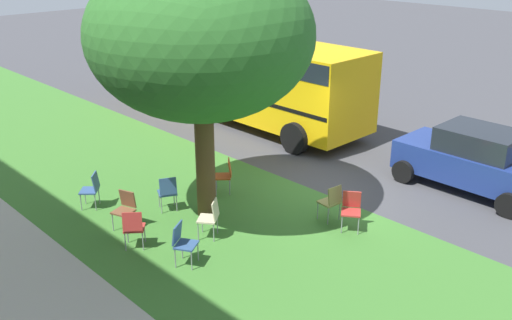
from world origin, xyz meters
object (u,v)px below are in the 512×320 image
object	(u,v)px
chair_5	(134,226)
chair_6	(183,241)
chair_0	(226,173)
chair_4	(168,191)
chair_3	(125,207)
chair_2	(211,216)
chair_8	(92,188)
chair_7	(351,208)
parked_car	(473,159)
school_bus	(235,68)
street_tree	(201,36)
chair_1	(331,200)

from	to	relation	value
chair_5	chair_6	bearing A→B (deg)	-163.07
chair_0	chair_4	distance (m)	1.67
chair_0	chair_3	bearing A→B (deg)	87.55
chair_2	chair_8	size ratio (longest dim) A/B	1.00
chair_7	parked_car	distance (m)	4.04
chair_2	chair_4	xyz separation A→B (m)	(1.69, -0.09, 0.00)
chair_8	parked_car	distance (m)	9.49
chair_3	parked_car	distance (m)	8.67
chair_2	school_bus	world-z (taller)	school_bus
chair_7	chair_2	bearing A→B (deg)	52.96
street_tree	chair_2	bearing A→B (deg)	145.26
chair_3	school_bus	bearing A→B (deg)	-58.60
chair_4	chair_7	bearing A→B (deg)	-146.20
chair_2	chair_6	distance (m)	1.17
street_tree	chair_8	size ratio (longest dim) A/B	6.75
chair_6	parked_car	world-z (taller)	parked_car
chair_4	chair_7	size ratio (longest dim) A/B	1.00
chair_2	chair_8	xyz separation A→B (m)	(3.10, 1.10, 0.00)
chair_2	chair_6	world-z (taller)	same
chair_1	chair_7	world-z (taller)	same
chair_1	chair_4	world-z (taller)	same
chair_3	chair_6	size ratio (longest dim) A/B	1.00
street_tree	chair_8	distance (m)	4.57
chair_1	school_bus	world-z (taller)	school_bus
chair_0	chair_6	world-z (taller)	same
chair_1	chair_2	distance (m)	2.79
chair_1	chair_8	world-z (taller)	same
chair_8	chair_5	bearing A→B (deg)	171.48
chair_7	chair_1	bearing A→B (deg)	1.26
chair_6	chair_8	world-z (taller)	same
street_tree	chair_7	distance (m)	4.92
chair_6	school_bus	distance (m)	10.01
chair_2	chair_4	distance (m)	1.69
chair_4	chair_6	bearing A→B (deg)	151.01
chair_3	chair_7	xyz separation A→B (m)	(-3.50, -3.56, 0.00)
school_bus	street_tree	bearing A→B (deg)	132.68
chair_8	school_bus	world-z (taller)	school_bus
chair_5	chair_7	bearing A→B (deg)	-123.72
chair_2	street_tree	bearing A→B (deg)	-34.74
chair_0	chair_7	bearing A→B (deg)	-168.10
chair_4	chair_5	xyz separation A→B (m)	(-0.94, 1.54, 0.00)
chair_6	school_bus	bearing A→B (deg)	-48.31
chair_2	chair_8	bearing A→B (deg)	19.49
chair_0	chair_2	world-z (taller)	same
chair_0	chair_8	bearing A→B (deg)	61.05
parked_car	chair_8	bearing A→B (deg)	52.28
chair_3	school_bus	xyz separation A→B (m)	(4.53, -7.43, 1.24)
street_tree	chair_8	world-z (taller)	street_tree
parked_car	school_bus	bearing A→B (deg)	0.48
chair_0	chair_8	world-z (taller)	same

